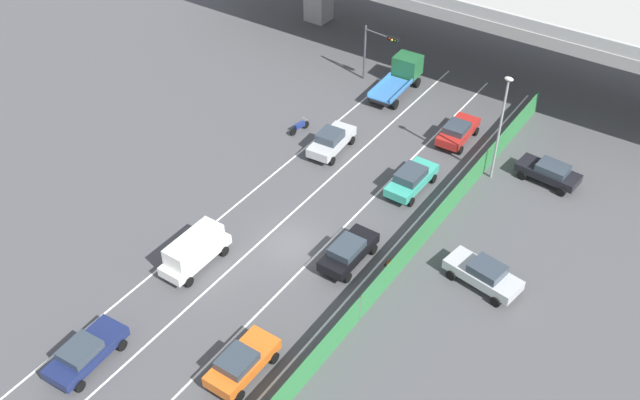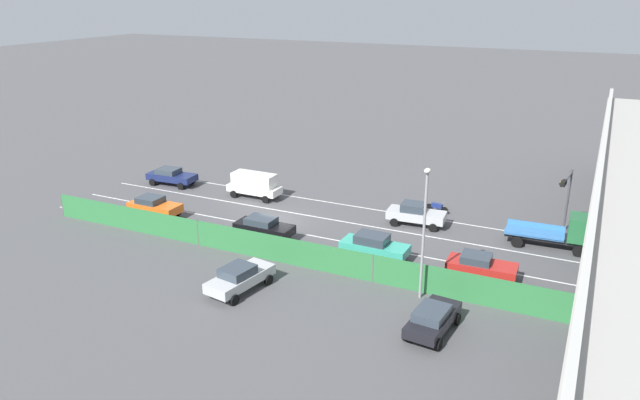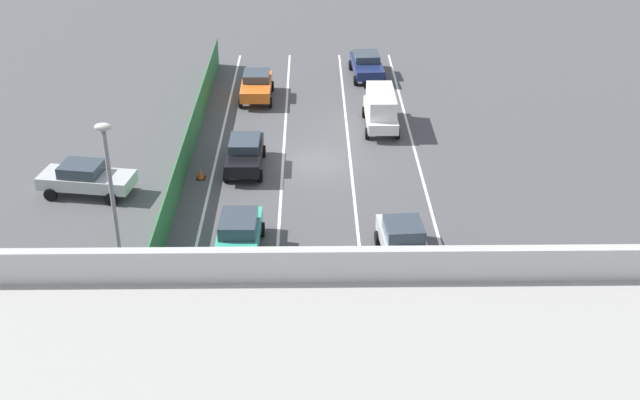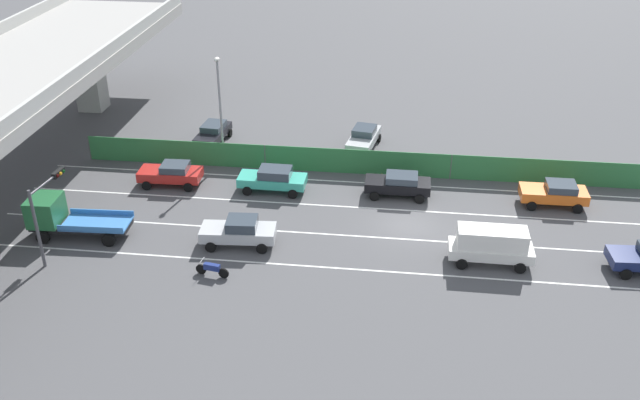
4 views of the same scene
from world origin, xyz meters
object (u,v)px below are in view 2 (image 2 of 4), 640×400
Objects in this scene: parked_wagon_silver at (240,277)px; street_lamp at (424,222)px; car_van_white at (254,184)px; car_sedan_navy at (171,176)px; car_taxi_teal at (374,245)px; flatbed_truck_blue at (567,232)px; car_taxi_orange at (154,206)px; car_sedan_silver at (416,214)px; car_sedan_red at (481,266)px; parked_sedan_dark at (433,318)px; motorcycle at (437,207)px; traffic_cone at (262,249)px; car_sedan_black at (264,227)px; traffic_light at (566,192)px.

street_lamp is (-3.88, 10.00, 3.85)m from parked_wagon_silver.
car_sedan_navy is (0.26, -8.81, -0.37)m from car_van_white.
car_taxi_teal is 0.77× the size of flatbed_truck_blue.
car_sedan_silver is at bearing 110.70° from car_taxi_orange.
car_sedan_red is 7.47m from parked_sedan_dark.
street_lamp is (3.97, 4.42, 3.83)m from car_taxi_teal.
motorcycle is 0.44× the size of parked_sedan_dark.
car_sedan_navy is 18.00m from traffic_cone.
car_van_white is 9.19m from car_sedan_black.
car_taxi_teal is 1.06× the size of car_sedan_red.
car_taxi_orange reaches higher than car_sedan_navy.
flatbed_truck_blue is 10.46× the size of traffic_cone.
motorcycle is 15.27m from street_lamp.
car_taxi_orange reaches higher than car_sedan_red.
street_lamp is (11.19, -7.09, 3.46)m from flatbed_truck_blue.
car_van_white is 17.09m from parked_wagon_silver.
car_sedan_red is 0.90× the size of parked_wagon_silver.
flatbed_truck_blue is at bearing 104.00° from car_taxi_orange.
car_taxi_orange is at bearing -90.25° from car_sedan_black.
car_sedan_black is at bearing -69.30° from flatbed_truck_blue.
car_taxi_teal is 7.05m from car_sedan_silver.
street_lamp is at bearing 48.07° from car_taxi_teal.
car_sedan_black is 1.02× the size of car_taxi_orange.
car_taxi_teal is 18.52m from car_taxi_orange.
street_lamp is (3.66, 12.83, 3.86)m from car_sedan_black.
car_taxi_orange is 0.89× the size of parked_wagon_silver.
parked_sedan_dark is 0.55× the size of street_lamp.
car_sedan_red is at bearing 91.08° from car_sedan_black.
parked_wagon_silver is 24.08m from traffic_light.
car_sedan_red is at bearing -31.42° from flatbed_truck_blue.
car_van_white is 8.82m from car_taxi_orange.
car_sedan_navy is at bearing -89.73° from car_sedan_silver.
flatbed_truck_blue is at bearing 72.43° from motorcycle.
flatbed_truck_blue is 21.13m from traffic_cone.
flatbed_truck_blue is at bearing 147.65° from street_lamp.
car_sedan_silver is 0.75× the size of flatbed_truck_blue.
car_sedan_silver reaches higher than car_sedan_red.
car_taxi_orange is (7.42, -4.75, -0.33)m from car_van_white.
car_van_white is at bearing -151.39° from parked_wagon_silver.
flatbed_truck_blue is 3.15m from traffic_light.
car_sedan_navy is at bearing -116.99° from car_sedan_black.
car_van_white is at bearing -121.46° from street_lamp.
car_taxi_teal is 0.97× the size of car_van_white.
flatbed_truck_blue is (-0.06, 25.27, 0.06)m from car_van_white.
parked_wagon_silver is (15.00, 8.18, -0.33)m from car_van_white.
car_van_white is 2.42× the size of motorcycle.
traffic_light is at bearing 94.33° from car_sedan_navy.
traffic_light is at bearing 108.21° from car_taxi_orange.
car_sedan_red is at bearing -22.40° from traffic_light.
car_taxi_teal is 7.07m from street_lamp.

